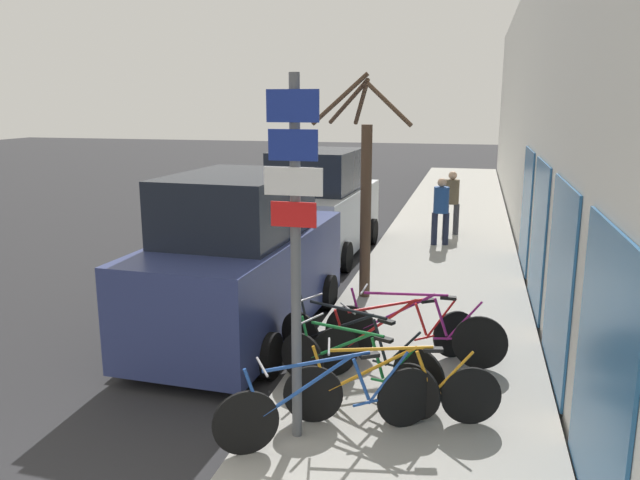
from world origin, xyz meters
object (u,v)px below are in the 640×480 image
bicycle_5 (414,332)px  bicycle_4 (397,338)px  bicycle_0 (329,404)px  parked_car_1 (319,208)px  bicycle_1 (392,390)px  pedestrian_far (441,207)px  bicycle_3 (355,350)px  signpost (295,242)px  street_tree (364,190)px  bicycle_2 (354,369)px  parked_car_0 (242,263)px  pedestrian_near (452,198)px

bicycle_5 → bicycle_4: bearing=133.8°
bicycle_0 → parked_car_1: (-2.14, 8.15, 0.56)m
bicycle_1 → pedestrian_far: bearing=-12.6°
bicycle_3 → bicycle_5: bearing=-13.5°
signpost → street_tree: 4.85m
bicycle_2 → parked_car_1: 7.58m
pedestrian_far → parked_car_0: bearing=-129.7°
bicycle_1 → street_tree: 4.72m
bicycle_1 → parked_car_1: (-2.70, 7.66, 0.57)m
signpost → bicycle_2: signpost is taller
bicycle_0 → street_tree: bearing=-25.8°
signpost → bicycle_1: bearing=28.7°
bicycle_0 → bicycle_1: size_ratio=0.89×
bicycle_0 → parked_car_1: parked_car_1 is taller
bicycle_4 → pedestrian_near: (0.32, 8.59, 0.55)m
pedestrian_near → parked_car_0: bearing=-93.8°
bicycle_2 → bicycle_5: 1.34m
bicycle_3 → signpost: bearing=-165.4°
pedestrian_far → bicycle_5: bearing=-106.6°
bicycle_3 → pedestrian_far: size_ratio=1.39×
bicycle_3 → pedestrian_near: size_ratio=1.38×
parked_car_0 → street_tree: street_tree is taller
bicycle_2 → bicycle_3: size_ratio=0.89×
bicycle_0 → bicycle_4: bicycle_0 is taller
bicycle_1 → bicycle_0: bearing=118.4°
pedestrian_near → pedestrian_far: (-0.19, -1.37, -0.01)m
parked_car_1 → bicycle_0: bearing=-72.8°
bicycle_0 → bicycle_2: size_ratio=1.01×
bicycle_5 → pedestrian_far: bearing=1.3°
bicycle_5 → pedestrian_far: size_ratio=1.48×
bicycle_0 → bicycle_2: bearing=-36.9°
signpost → bicycle_1: size_ratio=1.60×
bicycle_2 → pedestrian_far: size_ratio=1.24×
bicycle_2 → parked_car_0: parked_car_0 is taller
bicycle_0 → bicycle_5: (0.63, 2.14, 0.02)m
pedestrian_near → pedestrian_far: 1.39m
signpost → street_tree: (-0.19, 4.84, -0.16)m
parked_car_1 → street_tree: size_ratio=1.17×
bicycle_1 → parked_car_0: bearing=34.0°
signpost → bicycle_0: 1.68m
parked_car_1 → pedestrian_near: (2.89, 2.40, -0.02)m
street_tree → bicycle_0: bearing=-83.8°
bicycle_1 → bicycle_3: 1.08m
pedestrian_far → street_tree: size_ratio=0.42×
bicycle_2 → bicycle_4: bicycle_4 is taller
parked_car_0 → street_tree: (1.51, 1.90, 0.90)m
bicycle_1 → pedestrian_near: 10.07m
bicycle_2 → pedestrian_far: (0.48, 8.25, 0.55)m
bicycle_0 → bicycle_1: 0.74m
bicycle_3 → street_tree: size_ratio=0.58×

